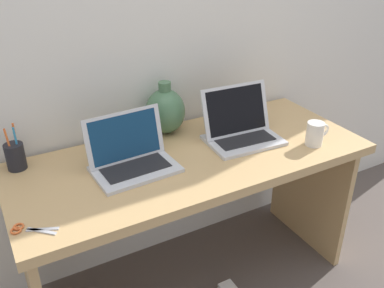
# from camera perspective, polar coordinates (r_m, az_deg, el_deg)

# --- Properties ---
(ground_plane) EXTENTS (6.00, 6.00, 0.00)m
(ground_plane) POSITION_cam_1_polar(r_m,az_deg,el_deg) (2.19, -0.00, -17.72)
(ground_plane) COLOR #564C47
(back_wall) EXTENTS (4.40, 0.04, 2.40)m
(back_wall) POSITION_cam_1_polar(r_m,az_deg,el_deg) (1.87, -5.31, 16.65)
(back_wall) COLOR silver
(back_wall) RESTS_ON ground
(desk) EXTENTS (1.46, 0.61, 0.70)m
(desk) POSITION_cam_1_polar(r_m,az_deg,el_deg) (1.83, -0.00, -5.51)
(desk) COLOR tan
(desk) RESTS_ON ground
(laptop_left) EXTENTS (0.32, 0.23, 0.21)m
(laptop_left) POSITION_cam_1_polar(r_m,az_deg,el_deg) (1.66, -8.16, -1.36)
(laptop_left) COLOR silver
(laptop_left) RESTS_ON desk
(laptop_right) EXTENTS (0.33, 0.24, 0.22)m
(laptop_right) POSITION_cam_1_polar(r_m,az_deg,el_deg) (1.86, 6.37, 2.41)
(laptop_right) COLOR silver
(laptop_right) RESTS_ON desk
(green_vase) EXTENTS (0.17, 0.17, 0.24)m
(green_vase) POSITION_cam_1_polar(r_m,az_deg,el_deg) (1.90, -3.55, 4.44)
(green_vase) COLOR #47704C
(green_vase) RESTS_ON desk
(coffee_mug) EXTENTS (0.11, 0.07, 0.10)m
(coffee_mug) POSITION_cam_1_polar(r_m,az_deg,el_deg) (1.88, 16.05, 1.33)
(coffee_mug) COLOR white
(coffee_mug) RESTS_ON desk
(pen_cup) EXTENTS (0.07, 0.07, 0.19)m
(pen_cup) POSITION_cam_1_polar(r_m,az_deg,el_deg) (1.77, -22.40, -1.47)
(pen_cup) COLOR black
(pen_cup) RESTS_ON desk
(scissors) EXTENTS (0.14, 0.11, 0.01)m
(scissors) POSITION_cam_1_polar(r_m,az_deg,el_deg) (1.45, -21.15, -10.49)
(scissors) COLOR #B7B7BC
(scissors) RESTS_ON desk
(power_brick) EXTENTS (0.07, 0.07, 0.03)m
(power_brick) POSITION_cam_1_polar(r_m,az_deg,el_deg) (2.14, 4.77, -18.55)
(power_brick) COLOR white
(power_brick) RESTS_ON ground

